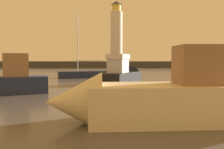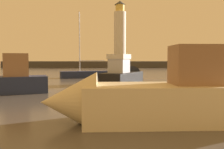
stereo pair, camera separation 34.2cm
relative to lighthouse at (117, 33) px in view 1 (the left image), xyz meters
The scene contains 7 objects.
ground_plane 35.71m from the lighthouse, 90.08° to the right, with size 220.00×220.00×0.00m, color #4C4742.
breakwater 9.43m from the lighthouse, behind, with size 70.07×4.79×1.89m, color #423F3D.
lighthouse is the anchor object (origin of this frame).
motorboat_1 62.15m from the lighthouse, 89.97° to the right, with size 7.94×2.64×3.11m.
motorboat_3 46.71m from the lighthouse, 89.95° to the right, with size 5.17×7.80×3.29m.
sailboat_moored 41.65m from the lighthouse, 97.27° to the right, with size 6.31×3.57×8.35m.
mooring_buoy 57.48m from the lighthouse, 85.16° to the right, with size 1.04×1.04×1.04m, color #EA5919.
Camera 1 is at (-1.28, -1.40, 2.26)m, focal length 37.12 mm.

